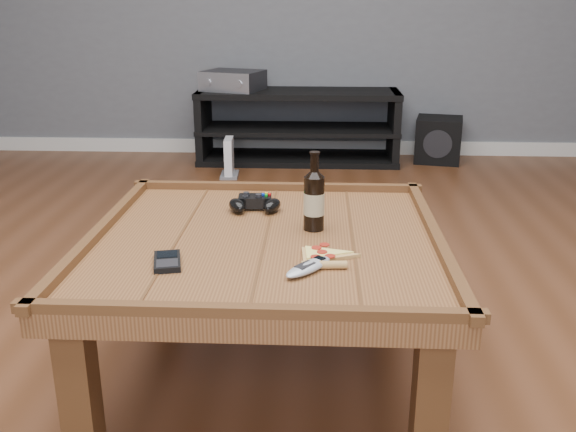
{
  "coord_description": "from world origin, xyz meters",
  "views": [
    {
      "loc": [
        0.15,
        -1.72,
        1.1
      ],
      "look_at": [
        0.06,
        -0.01,
        0.52
      ],
      "focal_mm": 40.0,
      "sensor_mm": 36.0,
      "label": 1
    }
  ],
  "objects_px": {
    "media_console": "(298,127)",
    "remote_control": "(309,267)",
    "game_controller": "(255,203)",
    "smartphone": "(167,261)",
    "game_console": "(229,159)",
    "pizza_slice": "(322,256)",
    "av_receiver": "(233,80)",
    "coffee_table": "(266,256)",
    "beer_bottle": "(314,199)",
    "subwoofer": "(438,140)"
  },
  "relations": [
    {
      "from": "media_console",
      "to": "remote_control",
      "type": "height_order",
      "value": "media_console"
    },
    {
      "from": "media_console",
      "to": "game_controller",
      "type": "xyz_separation_m",
      "value": [
        -0.06,
        -2.51,
        0.23
      ]
    },
    {
      "from": "smartphone",
      "to": "game_console",
      "type": "relative_size",
      "value": 0.54
    },
    {
      "from": "pizza_slice",
      "to": "remote_control",
      "type": "height_order",
      "value": "remote_control"
    },
    {
      "from": "game_controller",
      "to": "av_receiver",
      "type": "distance_m",
      "value": 2.53
    },
    {
      "from": "coffee_table",
      "to": "av_receiver",
      "type": "height_order",
      "value": "av_receiver"
    },
    {
      "from": "beer_bottle",
      "to": "pizza_slice",
      "type": "distance_m",
      "value": 0.25
    },
    {
      "from": "pizza_slice",
      "to": "game_console",
      "type": "relative_size",
      "value": 0.86
    },
    {
      "from": "game_controller",
      "to": "smartphone",
      "type": "xyz_separation_m",
      "value": [
        -0.18,
        -0.45,
        -0.02
      ]
    },
    {
      "from": "av_receiver",
      "to": "game_console",
      "type": "xyz_separation_m",
      "value": [
        0.02,
        -0.43,
        -0.45
      ]
    },
    {
      "from": "pizza_slice",
      "to": "game_console",
      "type": "bearing_deg",
      "value": 99.57
    },
    {
      "from": "pizza_slice",
      "to": "subwoofer",
      "type": "distance_m",
      "value": 3.08
    },
    {
      "from": "remote_control",
      "to": "subwoofer",
      "type": "xyz_separation_m",
      "value": [
        0.87,
        3.04,
        -0.31
      ]
    },
    {
      "from": "coffee_table",
      "to": "smartphone",
      "type": "height_order",
      "value": "coffee_table"
    },
    {
      "from": "media_console",
      "to": "pizza_slice",
      "type": "xyz_separation_m",
      "value": [
        0.16,
        -2.9,
        0.21
      ]
    },
    {
      "from": "game_controller",
      "to": "remote_control",
      "type": "xyz_separation_m",
      "value": [
        0.18,
        -0.48,
        -0.01
      ]
    },
    {
      "from": "pizza_slice",
      "to": "media_console",
      "type": "bearing_deg",
      "value": 89.22
    },
    {
      "from": "beer_bottle",
      "to": "game_controller",
      "type": "height_order",
      "value": "beer_bottle"
    },
    {
      "from": "game_controller",
      "to": "remote_control",
      "type": "bearing_deg",
      "value": -72.24
    },
    {
      "from": "subwoofer",
      "to": "coffee_table",
      "type": "bearing_deg",
      "value": -97.88
    },
    {
      "from": "beer_bottle",
      "to": "av_receiver",
      "type": "bearing_deg",
      "value": 102.43
    },
    {
      "from": "beer_bottle",
      "to": "coffee_table",
      "type": "bearing_deg",
      "value": -151.23
    },
    {
      "from": "smartphone",
      "to": "pizza_slice",
      "type": "bearing_deg",
      "value": -5.19
    },
    {
      "from": "remote_control",
      "to": "subwoofer",
      "type": "relative_size",
      "value": 0.44
    },
    {
      "from": "game_console",
      "to": "av_receiver",
      "type": "bearing_deg",
      "value": 89.51
    },
    {
      "from": "pizza_slice",
      "to": "subwoofer",
      "type": "relative_size",
      "value": 0.59
    },
    {
      "from": "smartphone",
      "to": "remote_control",
      "type": "xyz_separation_m",
      "value": [
        0.37,
        -0.03,
        0.0
      ]
    },
    {
      "from": "remote_control",
      "to": "game_console",
      "type": "distance_m",
      "value": 2.63
    },
    {
      "from": "game_controller",
      "to": "av_receiver",
      "type": "height_order",
      "value": "av_receiver"
    },
    {
      "from": "beer_bottle",
      "to": "smartphone",
      "type": "bearing_deg",
      "value": -142.78
    },
    {
      "from": "coffee_table",
      "to": "game_console",
      "type": "relative_size",
      "value": 4.1
    },
    {
      "from": "smartphone",
      "to": "game_controller",
      "type": "bearing_deg",
      "value": 54.94
    },
    {
      "from": "game_controller",
      "to": "smartphone",
      "type": "relative_size",
      "value": 1.39
    },
    {
      "from": "media_console",
      "to": "beer_bottle",
      "type": "relative_size",
      "value": 5.94
    },
    {
      "from": "game_controller",
      "to": "subwoofer",
      "type": "distance_m",
      "value": 2.78
    },
    {
      "from": "smartphone",
      "to": "game_console",
      "type": "height_order",
      "value": "smartphone"
    },
    {
      "from": "game_controller",
      "to": "smartphone",
      "type": "bearing_deg",
      "value": -115.04
    },
    {
      "from": "pizza_slice",
      "to": "coffee_table",
      "type": "bearing_deg",
      "value": 132.53
    },
    {
      "from": "game_controller",
      "to": "media_console",
      "type": "bearing_deg",
      "value": 85.65
    },
    {
      "from": "remote_control",
      "to": "media_console",
      "type": "bearing_deg",
      "value": 130.57
    },
    {
      "from": "media_console",
      "to": "beer_bottle",
      "type": "distance_m",
      "value": 2.69
    },
    {
      "from": "pizza_slice",
      "to": "smartphone",
      "type": "distance_m",
      "value": 0.4
    },
    {
      "from": "coffee_table",
      "to": "media_console",
      "type": "height_order",
      "value": "media_console"
    },
    {
      "from": "game_console",
      "to": "pizza_slice",
      "type": "bearing_deg",
      "value": -79.45
    },
    {
      "from": "beer_bottle",
      "to": "subwoofer",
      "type": "relative_size",
      "value": 0.64
    },
    {
      "from": "remote_control",
      "to": "subwoofer",
      "type": "distance_m",
      "value": 3.17
    },
    {
      "from": "pizza_slice",
      "to": "smartphone",
      "type": "xyz_separation_m",
      "value": [
        -0.4,
        -0.06,
        0.0
      ]
    },
    {
      "from": "pizza_slice",
      "to": "game_console",
      "type": "height_order",
      "value": "pizza_slice"
    },
    {
      "from": "game_console",
      "to": "game_controller",
      "type": "bearing_deg",
      "value": -82.68
    },
    {
      "from": "game_controller",
      "to": "smartphone",
      "type": "distance_m",
      "value": 0.49
    }
  ]
}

